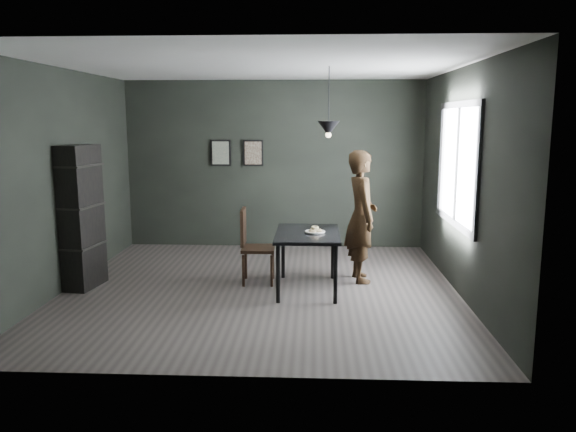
{
  "coord_description": "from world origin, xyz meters",
  "views": [
    {
      "loc": [
        0.68,
        -6.95,
        2.17
      ],
      "look_at": [
        0.35,
        0.05,
        0.95
      ],
      "focal_mm": 35.0,
      "sensor_mm": 36.0,
      "label": 1
    }
  ],
  "objects_px": {
    "woman": "(361,216)",
    "wood_chair": "(251,241)",
    "cafe_table": "(308,238)",
    "pendant_lamp": "(328,128)",
    "shelf_unit": "(80,217)",
    "white_plate": "(315,232)"
  },
  "relations": [
    {
      "from": "pendant_lamp",
      "to": "cafe_table",
      "type": "bearing_deg",
      "value": -158.2
    },
    {
      "from": "white_plate",
      "to": "shelf_unit",
      "type": "height_order",
      "value": "shelf_unit"
    },
    {
      "from": "cafe_table",
      "to": "white_plate",
      "type": "height_order",
      "value": "white_plate"
    },
    {
      "from": "shelf_unit",
      "to": "cafe_table",
      "type": "bearing_deg",
      "value": 7.67
    },
    {
      "from": "woman",
      "to": "wood_chair",
      "type": "xyz_separation_m",
      "value": [
        -1.46,
        -0.19,
        -0.31
      ]
    },
    {
      "from": "woman",
      "to": "wood_chair",
      "type": "height_order",
      "value": "woman"
    },
    {
      "from": "white_plate",
      "to": "pendant_lamp",
      "type": "distance_m",
      "value": 1.31
    },
    {
      "from": "cafe_table",
      "to": "woman",
      "type": "xyz_separation_m",
      "value": [
        0.71,
        0.47,
        0.21
      ]
    },
    {
      "from": "shelf_unit",
      "to": "pendant_lamp",
      "type": "height_order",
      "value": "pendant_lamp"
    },
    {
      "from": "woman",
      "to": "pendant_lamp",
      "type": "relative_size",
      "value": 2.04
    },
    {
      "from": "wood_chair",
      "to": "white_plate",
      "type": "bearing_deg",
      "value": -21.75
    },
    {
      "from": "pendant_lamp",
      "to": "wood_chair",
      "type": "bearing_deg",
      "value": 169.5
    },
    {
      "from": "white_plate",
      "to": "shelf_unit",
      "type": "distance_m",
      "value": 3.02
    },
    {
      "from": "white_plate",
      "to": "woman",
      "type": "xyz_separation_m",
      "value": [
        0.62,
        0.49,
        0.13
      ]
    },
    {
      "from": "cafe_table",
      "to": "pendant_lamp",
      "type": "bearing_deg",
      "value": 21.8
    },
    {
      "from": "white_plate",
      "to": "woman",
      "type": "bearing_deg",
      "value": 38.23
    },
    {
      "from": "wood_chair",
      "to": "pendant_lamp",
      "type": "xyz_separation_m",
      "value": [
        1.0,
        -0.18,
        1.48
      ]
    },
    {
      "from": "woman",
      "to": "pendant_lamp",
      "type": "xyz_separation_m",
      "value": [
        -0.46,
        -0.37,
        1.17
      ]
    },
    {
      "from": "wood_chair",
      "to": "woman",
      "type": "bearing_deg",
      "value": 5.23
    },
    {
      "from": "white_plate",
      "to": "cafe_table",
      "type": "bearing_deg",
      "value": 170.19
    },
    {
      "from": "shelf_unit",
      "to": "woman",
      "type": "bearing_deg",
      "value": 15.08
    },
    {
      "from": "cafe_table",
      "to": "woman",
      "type": "bearing_deg",
      "value": 33.48
    }
  ]
}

